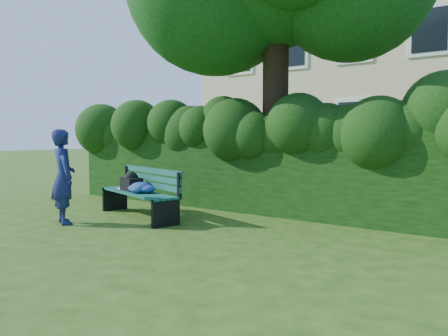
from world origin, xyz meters
The scene contains 5 objects.
ground centered at (0.00, 0.00, 0.00)m, with size 80.00×80.00×0.00m, color #274811.
apartment_building centered at (0.00, 13.99, 6.00)m, with size 16.00×8.08×12.00m.
hedge centered at (0.00, 2.20, 0.90)m, with size 10.00×1.00×1.80m.
park_bench centered at (-1.68, 0.30, 0.50)m, with size 2.20×1.15×0.89m.
man_reading centered at (-2.26, -0.86, 0.79)m, with size 0.58×0.38×1.59m, color navy.
Camera 1 is at (4.18, -5.15, 1.47)m, focal length 35.00 mm.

